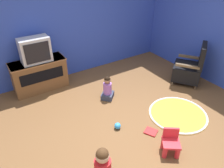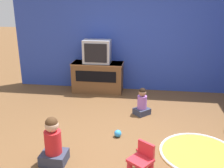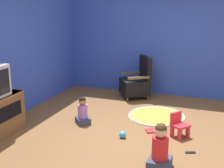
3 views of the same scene
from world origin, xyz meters
name	(u,v)px [view 1 (image 1 of 3)]	position (x,y,z in m)	size (l,w,h in m)	color
ground_plane	(136,129)	(0.00, 0.00, 0.00)	(30.00, 30.00, 0.00)	brown
wall_back	(62,20)	(-0.18, 2.57, 1.38)	(5.64, 0.12, 2.75)	#2D47B2
tv_cabinet	(40,74)	(-0.97, 2.25, 0.36)	(1.17, 0.49, 0.69)	brown
television	(35,50)	(-0.97, 2.21, 0.95)	(0.61, 0.34, 0.53)	#B7B7BC
black_armchair	(189,69)	(2.04, 0.62, 0.36)	(0.83, 0.84, 0.98)	brown
yellow_kid_chair	(171,144)	(0.14, -0.68, 0.17)	(0.36, 0.36, 0.41)	red
play_mat	(178,114)	(0.94, -0.12, 0.01)	(1.12, 1.12, 0.04)	gold
child_watching_center	(107,89)	(0.09, 1.10, 0.23)	(0.36, 0.35, 0.53)	#33384C
toy_ball	(118,126)	(-0.26, 0.20, 0.06)	(0.12, 0.12, 0.12)	#3399E5
book	(151,132)	(0.18, -0.20, 0.01)	(0.26, 0.27, 0.02)	#B22323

